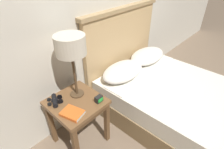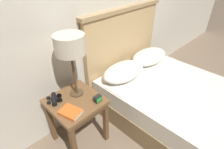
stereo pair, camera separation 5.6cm
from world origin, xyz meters
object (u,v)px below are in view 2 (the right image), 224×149
(table_lamp, at_px, (70,46))
(binoculars_pair, at_px, (54,99))
(nightstand, at_px, (76,107))
(bed, at_px, (172,98))
(book_on_nightstand, at_px, (70,112))
(alarm_clock, at_px, (98,99))

(table_lamp, bearing_deg, binoculars_pair, 164.55)
(nightstand, relative_size, table_lamp, 0.94)
(bed, bearing_deg, binoculars_pair, 150.45)
(bed, distance_m, binoculars_pair, 1.33)
(nightstand, height_order, book_on_nightstand, book_on_nightstand)
(nightstand, height_order, binoculars_pair, binoculars_pair)
(book_on_nightstand, distance_m, alarm_clock, 0.27)
(bed, relative_size, book_on_nightstand, 8.69)
(table_lamp, bearing_deg, nightstand, -136.28)
(bed, height_order, book_on_nightstand, bed)
(binoculars_pair, relative_size, alarm_clock, 2.32)
(nightstand, xyz_separation_m, bed, (0.99, -0.51, -0.19))
(alarm_clock, bearing_deg, binoculars_pair, 133.81)
(binoculars_pair, bearing_deg, book_on_nightstand, -86.65)
(nightstand, height_order, table_lamp, table_lamp)
(table_lamp, xyz_separation_m, book_on_nightstand, (-0.19, -0.18, -0.49))
(nightstand, distance_m, alarm_clock, 0.25)
(table_lamp, distance_m, alarm_clock, 0.53)
(binoculars_pair, bearing_deg, nightstand, -43.04)
(binoculars_pair, height_order, alarm_clock, alarm_clock)
(bed, height_order, binoculars_pair, bed)
(table_lamp, xyz_separation_m, binoculars_pair, (-0.21, 0.06, -0.48))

